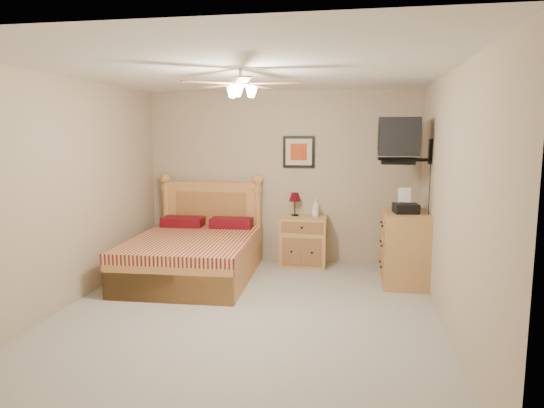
{
  "coord_description": "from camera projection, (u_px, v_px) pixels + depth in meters",
  "views": [
    {
      "loc": [
        1.12,
        -4.79,
        1.89
      ],
      "look_at": [
        0.11,
        0.9,
        1.04
      ],
      "focal_mm": 32.0,
      "sensor_mm": 36.0,
      "label": 1
    }
  ],
  "objects": [
    {
      "name": "wall_left",
      "position": [
        68.0,
        192.0,
        5.3
      ],
      "size": [
        0.04,
        4.5,
        2.5
      ],
      "primitive_type": "cube",
      "color": "tan",
      "rests_on": "ground"
    },
    {
      "name": "wall_right",
      "position": [
        451.0,
        201.0,
        4.61
      ],
      "size": [
        0.04,
        4.5,
        2.5
      ],
      "primitive_type": "cube",
      "color": "tan",
      "rests_on": "ground"
    },
    {
      "name": "ceiling",
      "position": [
        245.0,
        71.0,
        4.77
      ],
      "size": [
        4.0,
        4.5,
        0.04
      ],
      "primitive_type": "cube",
      "color": "white",
      "rests_on": "ground"
    },
    {
      "name": "bed",
      "position": [
        192.0,
        230.0,
        6.31
      ],
      "size": [
        1.61,
        2.06,
        1.29
      ],
      "primitive_type": null,
      "rotation": [
        0.0,
        0.0,
        0.04
      ],
      "color": "#BF814B",
      "rests_on": "ground"
    },
    {
      "name": "framed_picture",
      "position": [
        299.0,
        152.0,
        7.03
      ],
      "size": [
        0.46,
        0.04,
        0.46
      ],
      "primitive_type": "cube",
      "color": "black",
      "rests_on": "wall_back"
    },
    {
      "name": "wall_back",
      "position": [
        281.0,
        177.0,
        7.15
      ],
      "size": [
        4.0,
        0.04,
        2.5
      ],
      "primitive_type": "cube",
      "color": "tan",
      "rests_on": "ground"
    },
    {
      "name": "fax_machine",
      "position": [
        406.0,
        201.0,
        5.92
      ],
      "size": [
        0.33,
        0.34,
        0.3
      ],
      "primitive_type": null,
      "rotation": [
        0.0,
        0.0,
        0.16
      ],
      "color": "black",
      "rests_on": "dresser"
    },
    {
      "name": "nightstand",
      "position": [
        304.0,
        241.0,
        6.97
      ],
      "size": [
        0.65,
        0.49,
        0.71
      ],
      "primitive_type": "cube",
      "rotation": [
        0.0,
        0.0,
        0.0
      ],
      "color": "#B2843C",
      "rests_on": "ground"
    },
    {
      "name": "lotion_bottle",
      "position": [
        316.0,
        208.0,
        6.92
      ],
      "size": [
        0.11,
        0.11,
        0.25
      ],
      "primitive_type": "imported",
      "rotation": [
        0.0,
        0.0,
        0.2
      ],
      "color": "white",
      "rests_on": "nightstand"
    },
    {
      "name": "table_lamp",
      "position": [
        295.0,
        204.0,
        7.0
      ],
      "size": [
        0.23,
        0.23,
        0.33
      ],
      "primitive_type": null,
      "rotation": [
        0.0,
        0.0,
        0.3
      ],
      "color": "#520611",
      "rests_on": "nightstand"
    },
    {
      "name": "floor",
      "position": [
        247.0,
        313.0,
        5.14
      ],
      "size": [
        4.5,
        4.5,
        0.0
      ],
      "primitive_type": "plane",
      "color": "#9C978D",
      "rests_on": "ground"
    },
    {
      "name": "magazine_lower",
      "position": [
        401.0,
        208.0,
        6.27
      ],
      "size": [
        0.23,
        0.29,
        0.02
      ],
      "primitive_type": "imported",
      "rotation": [
        0.0,
        0.0,
        0.15
      ],
      "color": "beige",
      "rests_on": "dresser"
    },
    {
      "name": "wall_tv",
      "position": [
        411.0,
        140.0,
        5.88
      ],
      "size": [
        0.56,
        0.46,
        0.58
      ],
      "primitive_type": null,
      "color": "black",
      "rests_on": "wall_right"
    },
    {
      "name": "ceiling_fan",
      "position": [
        240.0,
        83.0,
        4.6
      ],
      "size": [
        1.14,
        1.14,
        0.28
      ],
      "primitive_type": null,
      "color": "silver",
      "rests_on": "ceiling"
    },
    {
      "name": "magazine_upper",
      "position": [
        401.0,
        206.0,
        6.27
      ],
      "size": [
        0.29,
        0.33,
        0.02
      ],
      "primitive_type": "imported",
      "rotation": [
        0.0,
        0.0,
        0.36
      ],
      "color": "tan",
      "rests_on": "magazine_lower"
    },
    {
      "name": "dresser",
      "position": [
        405.0,
        248.0,
        6.08
      ],
      "size": [
        0.55,
        0.78,
        0.92
      ],
      "primitive_type": "cube",
      "rotation": [
        0.0,
        0.0,
        0.01
      ],
      "color": "#A47A39",
      "rests_on": "ground"
    },
    {
      "name": "wall_front",
      "position": [
        157.0,
        247.0,
        2.76
      ],
      "size": [
        4.0,
        0.04,
        2.5
      ],
      "primitive_type": "cube",
      "color": "tan",
      "rests_on": "ground"
    }
  ]
}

